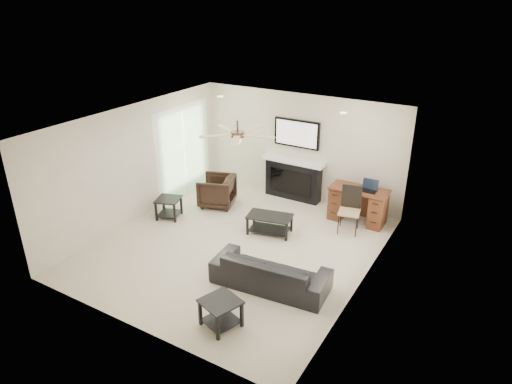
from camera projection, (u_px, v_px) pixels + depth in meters
room_shell at (246, 166)px, 8.24m from camera, size 5.50×5.54×2.52m
sofa at (270, 271)px, 7.64m from camera, size 2.04×0.94×0.58m
armchair at (217, 191)px, 10.51m from camera, size 0.98×0.97×0.71m
coffee_table at (270, 224)px, 9.35m from camera, size 0.99×0.68×0.40m
end_table_near at (221, 313)px, 6.75m from camera, size 0.66×0.66×0.45m
end_table_left at (169, 208)px, 9.99m from camera, size 0.64×0.64×0.45m
fireplace_unit at (294, 161)px, 10.62m from camera, size 1.52×0.34×1.91m
desk at (358, 205)px, 9.76m from camera, size 1.22×0.56×0.76m
desk_chair at (349, 211)px, 9.29m from camera, size 0.51×0.52×0.97m
laptop at (369, 186)px, 9.45m from camera, size 0.33×0.24×0.23m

